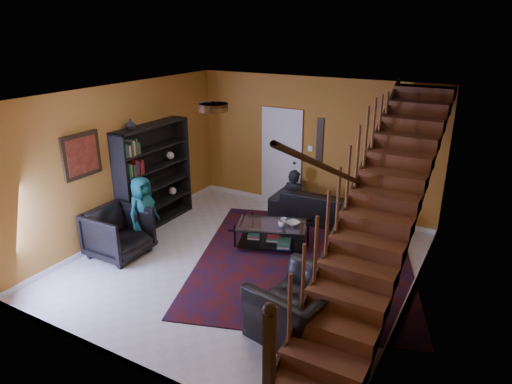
{
  "coord_description": "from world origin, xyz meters",
  "views": [
    {
      "loc": [
        3.44,
        -5.77,
        3.79
      ],
      "look_at": [
        -0.03,
        0.4,
        1.15
      ],
      "focal_mm": 32.0,
      "sensor_mm": 36.0,
      "label": 1
    }
  ],
  "objects_px": {
    "bookshelf": "(155,177)",
    "armchair_left": "(119,233)",
    "coffee_table": "(271,234)",
    "sofa": "(327,207)",
    "armchair_right": "(299,306)"
  },
  "relations": [
    {
      "from": "sofa",
      "to": "coffee_table",
      "type": "distance_m",
      "value": 1.62
    },
    {
      "from": "bookshelf",
      "to": "armchair_left",
      "type": "bearing_deg",
      "value": -75.64
    },
    {
      "from": "armchair_right",
      "to": "coffee_table",
      "type": "height_order",
      "value": "armchair_right"
    },
    {
      "from": "coffee_table",
      "to": "armchair_left",
      "type": "bearing_deg",
      "value": -144.57
    },
    {
      "from": "coffee_table",
      "to": "bookshelf",
      "type": "bearing_deg",
      "value": -176.78
    },
    {
      "from": "bookshelf",
      "to": "coffee_table",
      "type": "bearing_deg",
      "value": 3.22
    },
    {
      "from": "sofa",
      "to": "bookshelf",
      "type": "bearing_deg",
      "value": 27.71
    },
    {
      "from": "bookshelf",
      "to": "coffee_table",
      "type": "height_order",
      "value": "bookshelf"
    },
    {
      "from": "bookshelf",
      "to": "coffee_table",
      "type": "distance_m",
      "value": 2.6
    },
    {
      "from": "armchair_left",
      "to": "sofa",
      "type": "bearing_deg",
      "value": -39.75
    },
    {
      "from": "bookshelf",
      "to": "armchair_left",
      "type": "height_order",
      "value": "bookshelf"
    },
    {
      "from": "armchair_right",
      "to": "coffee_table",
      "type": "xyz_separation_m",
      "value": [
        -1.4,
        1.91,
        -0.11
      ]
    },
    {
      "from": "sofa",
      "to": "armchair_left",
      "type": "distance_m",
      "value": 4.03
    },
    {
      "from": "bookshelf",
      "to": "armchair_left",
      "type": "distance_m",
      "value": 1.53
    },
    {
      "from": "bookshelf",
      "to": "coffee_table",
      "type": "xyz_separation_m",
      "value": [
        2.5,
        0.14,
        -0.7
      ]
    }
  ]
}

